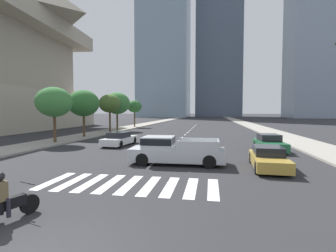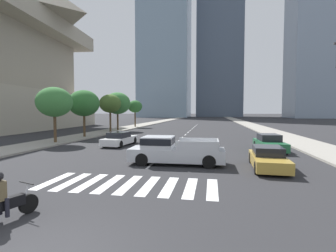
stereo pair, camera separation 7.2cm
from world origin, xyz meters
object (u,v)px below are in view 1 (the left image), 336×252
street_tree_fourth (117,103)px  street_tree_fifth (134,107)px  pickup_truck (172,151)px  street_tree_second (84,103)px  sedan_white_0 (120,139)px  motorcycle_third (4,203)px  sedan_gold_1 (268,158)px  sedan_green_2 (269,143)px  street_tree_nearest (54,102)px  street_tree_third (110,104)px

street_tree_fourth → street_tree_fifth: bearing=90.0°
pickup_truck → street_tree_fourth: size_ratio=0.92×
pickup_truck → street_tree_second: street_tree_second is taller
sedan_white_0 → street_tree_fourth: bearing=26.6°
motorcycle_third → pickup_truck: bearing=-3.7°
street_tree_second → street_tree_fourth: (0.00, 11.05, 0.36)m
street_tree_fifth → sedan_gold_1: bearing=-61.7°
sedan_green_2 → street_tree_nearest: (-19.95, 1.14, 3.51)m
motorcycle_third → sedan_green_2: (10.52, 15.24, 0.03)m
sedan_white_0 → street_tree_nearest: bearing=94.6°
sedan_white_0 → street_tree_second: (-6.75, 5.82, 3.61)m
sedan_green_2 → street_tree_third: (-19.95, 14.95, 3.79)m
sedan_white_0 → street_tree_second: size_ratio=0.87×
sedan_green_2 → street_tree_second: bearing=-111.9°
motorcycle_third → sedan_green_2: size_ratio=0.45×
sedan_gold_1 → street_tree_second: street_tree_second is taller
street_tree_third → street_tree_fourth: street_tree_fourth is taller
sedan_gold_1 → street_tree_third: (-18.43, 21.65, 3.84)m
pickup_truck → street_tree_third: bearing=-59.3°
sedan_white_0 → street_tree_nearest: street_tree_nearest is taller
street_tree_fourth → street_tree_nearest: bearing=-90.0°
motorcycle_third → sedan_green_2: 18.52m
sedan_gold_1 → street_tree_fifth: 39.08m
motorcycle_third → sedan_white_0: size_ratio=0.41×
sedan_gold_1 → street_tree_third: street_tree_third is taller
street_tree_second → sedan_green_2: bearing=-19.2°
motorcycle_third → sedan_gold_1: bearing=-28.4°
motorcycle_third → street_tree_third: size_ratio=0.36×
sedan_gold_1 → street_tree_fourth: size_ratio=0.71×
sedan_gold_1 → street_tree_nearest: 20.35m
pickup_truck → street_tree_nearest: bearing=-30.8°
sedan_green_2 → street_tree_nearest: 20.29m
motorcycle_third → street_tree_fourth: 34.78m
sedan_green_2 → street_tree_fifth: street_tree_fifth is taller
street_tree_second → sedan_gold_1: bearing=-36.5°
street_tree_third → motorcycle_third: bearing=-72.6°
pickup_truck → sedan_white_0: size_ratio=1.16×
street_tree_fourth → pickup_truck: bearing=-62.1°
street_tree_fifth → street_tree_nearest: bearing=-90.0°
motorcycle_third → street_tree_fifth: (-9.43, 42.81, 3.63)m
pickup_truck → street_tree_fourth: (-12.95, 24.42, 3.75)m
sedan_green_2 → street_tree_third: bearing=-129.5°
sedan_gold_1 → street_tree_second: 23.22m
sedan_white_0 → sedan_green_2: sedan_green_2 is taller
sedan_white_0 → sedan_green_2: 13.25m
street_tree_nearest → sedan_white_0: bearing=-0.1°
pickup_truck → street_tree_third: 25.25m
sedan_gold_1 → street_tree_second: size_ratio=0.78×
street_tree_third → street_tree_fifth: bearing=90.0°
sedan_white_0 → street_tree_fourth: size_ratio=0.79×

